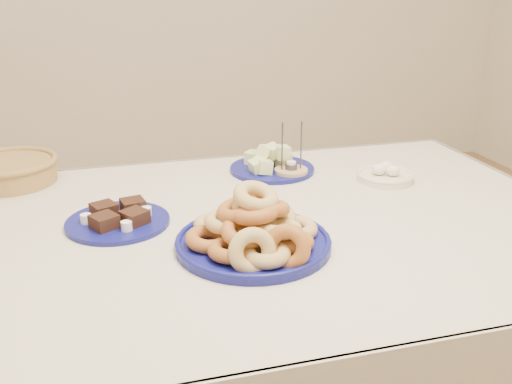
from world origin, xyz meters
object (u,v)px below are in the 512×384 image
(dining_table, at_px, (251,261))
(egg_bowl, at_px, (385,175))
(wicker_basket, at_px, (9,170))
(melon_plate, at_px, (270,164))
(brownie_plate, at_px, (118,219))
(candle_holder, at_px, (291,171))
(donut_platter, at_px, (254,232))

(dining_table, bearing_deg, egg_bowl, 22.08)
(wicker_basket, bearing_deg, melon_plate, -7.48)
(brownie_plate, xyz_separation_m, candle_holder, (0.52, 0.23, 0.00))
(melon_plate, xyz_separation_m, brownie_plate, (-0.48, -0.29, -0.01))
(wicker_basket, xyz_separation_m, egg_bowl, (1.07, -0.28, -0.02))
(wicker_basket, bearing_deg, donut_platter, -46.55)
(melon_plate, xyz_separation_m, egg_bowl, (0.30, -0.18, -0.00))
(dining_table, bearing_deg, melon_plate, 66.55)
(brownie_plate, bearing_deg, dining_table, -13.75)
(donut_platter, bearing_deg, dining_table, 78.32)
(dining_table, distance_m, wicker_basket, 0.78)
(egg_bowl, bearing_deg, dining_table, -157.92)
(dining_table, xyz_separation_m, wicker_basket, (-0.61, 0.47, 0.15))
(melon_plate, bearing_deg, brownie_plate, -148.46)
(brownie_plate, height_order, wicker_basket, wicker_basket)
(donut_platter, height_order, candle_holder, candle_holder)
(egg_bowl, bearing_deg, candle_holder, 155.93)
(wicker_basket, relative_size, egg_bowl, 1.66)
(donut_platter, xyz_separation_m, egg_bowl, (0.49, 0.33, -0.02))
(melon_plate, xyz_separation_m, wicker_basket, (-0.77, 0.10, 0.02))
(wicker_basket, bearing_deg, brownie_plate, -53.43)
(candle_holder, bearing_deg, egg_bowl, -24.07)
(melon_plate, xyz_separation_m, candle_holder, (0.05, -0.07, -0.01))
(donut_platter, bearing_deg, candle_holder, 61.85)
(brownie_plate, bearing_deg, melon_plate, 31.54)
(dining_table, relative_size, donut_platter, 4.32)
(donut_platter, height_order, brownie_plate, donut_platter)
(melon_plate, height_order, candle_holder, candle_holder)
(wicker_basket, height_order, candle_holder, candle_holder)
(melon_plate, relative_size, candle_holder, 1.62)
(dining_table, bearing_deg, brownie_plate, 166.25)
(donut_platter, xyz_separation_m, melon_plate, (0.19, 0.51, -0.02))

